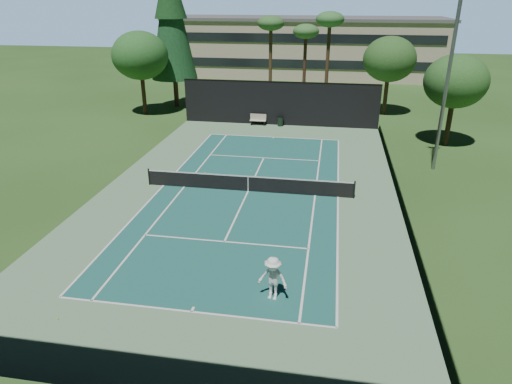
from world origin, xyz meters
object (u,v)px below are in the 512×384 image
at_px(tennis_ball_a, 58,319).
at_px(tennis_ball_c, 251,171).
at_px(player, 273,278).
at_px(tennis_ball_d, 205,173).
at_px(park_bench, 258,119).
at_px(tennis_ball_b, 256,181).
at_px(tennis_net, 248,183).
at_px(trash_bin, 280,121).

height_order(tennis_ball_a, tennis_ball_c, tennis_ball_a).
height_order(player, tennis_ball_d, player).
bearing_deg(player, tennis_ball_d, 127.91).
height_order(tennis_ball_a, park_bench, park_bench).
xyz_separation_m(player, tennis_ball_b, (-2.73, 12.10, -0.90)).
relative_size(tennis_ball_a, tennis_ball_d, 0.98).
height_order(player, tennis_ball_c, player).
distance_m(player, tennis_ball_b, 12.44).
bearing_deg(tennis_ball_c, tennis_net, -82.78).
xyz_separation_m(tennis_net, tennis_ball_d, (-3.49, 2.62, -0.52)).
bearing_deg(player, tennis_ball_a, -149.36).
bearing_deg(tennis_ball_c, tennis_ball_d, -164.24).
bearing_deg(tennis_ball_b, park_bench, 98.71).
bearing_deg(tennis_net, park_bench, 97.11).
bearing_deg(tennis_net, player, -74.39).
distance_m(player, trash_bin, 26.29).
relative_size(park_bench, trash_bin, 1.59).
bearing_deg(tennis_net, tennis_ball_c, 97.22).
bearing_deg(tennis_ball_a, trash_bin, 80.26).
relative_size(tennis_net, tennis_ball_c, 210.25).
distance_m(tennis_net, tennis_ball_a, 13.99).
bearing_deg(tennis_ball_d, tennis_ball_c, 15.76).
bearing_deg(tennis_ball_b, tennis_net, -97.18).
relative_size(tennis_ball_c, trash_bin, 0.06).
xyz_separation_m(tennis_ball_a, tennis_ball_c, (4.35, 16.62, -0.00)).
xyz_separation_m(tennis_ball_c, park_bench, (-1.52, 12.20, 0.52)).
height_order(tennis_ball_a, trash_bin, trash_bin).
bearing_deg(tennis_ball_a, player, 18.82).
bearing_deg(tennis_ball_a, tennis_ball_d, 85.28).
height_order(tennis_ball_c, tennis_ball_d, tennis_ball_d).
bearing_deg(park_bench, tennis_ball_d, -96.70).
bearing_deg(tennis_ball_b, tennis_ball_a, -108.73).
xyz_separation_m(tennis_ball_a, tennis_ball_d, (1.30, 15.76, 0.00)).
xyz_separation_m(tennis_ball_b, trash_bin, (-0.06, 14.03, 0.44)).
xyz_separation_m(player, tennis_ball_a, (-7.73, -2.63, -0.90)).
xyz_separation_m(player, tennis_ball_d, (-6.43, 13.12, -0.90)).
bearing_deg(tennis_ball_d, tennis_ball_a, -94.72).
height_order(park_bench, trash_bin, park_bench).
relative_size(tennis_ball_d, park_bench, 0.04).
distance_m(player, tennis_ball_d, 14.64).
bearing_deg(tennis_ball_b, trash_bin, 90.24).
distance_m(player, park_bench, 26.64).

